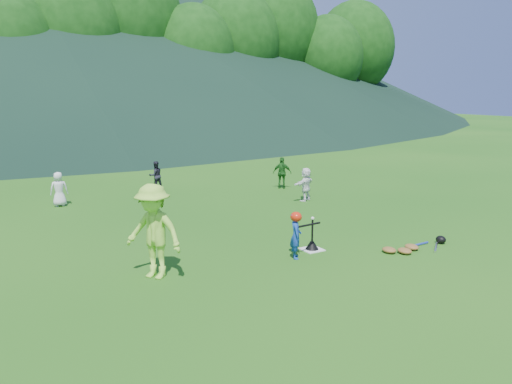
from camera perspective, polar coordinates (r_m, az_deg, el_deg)
ground at (r=11.44m, az=6.41°, el=-6.59°), size 120.00×120.00×0.00m
home_plate at (r=11.44m, az=6.41°, el=-6.54°), size 0.45×0.45×0.02m
baseball at (r=11.24m, az=6.49°, el=-3.01°), size 0.08×0.08×0.08m
batter_child at (r=10.73m, az=4.57°, el=-5.00°), size 0.38×0.43×0.99m
adult_coach at (r=9.69m, az=-11.61°, el=-4.45°), size 1.25×1.36×1.83m
fielder_a at (r=16.64m, az=-21.59°, el=0.31°), size 0.57×0.41×1.08m
fielder_b at (r=18.42m, az=-11.39°, el=1.86°), size 0.52×0.41×1.04m
fielder_c at (r=18.31m, az=3.01°, el=2.19°), size 0.71×0.65×1.16m
fielder_d at (r=16.33m, az=5.71°, el=0.89°), size 1.06×0.70×1.09m
batting_tee at (r=11.40m, az=6.42°, el=-5.97°), size 0.30×0.30×0.68m
batter_gear at (r=10.64m, az=4.72°, el=-2.92°), size 0.73×0.26×0.35m
equipment_pile at (r=11.90m, az=17.42°, el=-6.01°), size 1.80×0.73×0.19m
outfield_fence at (r=37.36m, az=-20.39°, el=6.44°), size 70.07×0.08×1.33m
tree_line at (r=43.29m, az=-22.30°, el=16.89°), size 70.04×11.40×14.82m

